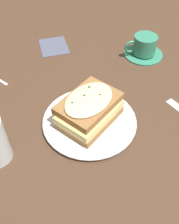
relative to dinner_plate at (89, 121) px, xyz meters
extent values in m
plane|color=#473021|center=(-0.01, 0.02, -0.01)|extent=(2.40, 2.40, 0.00)
cylinder|color=white|center=(0.00, 0.00, 0.00)|extent=(0.22, 0.22, 0.01)
torus|color=white|center=(0.00, 0.00, 0.00)|extent=(0.24, 0.24, 0.01)
cube|color=olive|center=(0.00, 0.00, 0.01)|extent=(0.16, 0.18, 0.02)
cube|color=#EAD17A|center=(0.00, 0.00, 0.03)|extent=(0.16, 0.18, 0.02)
cube|color=olive|center=(-0.01, 0.00, 0.05)|extent=(0.16, 0.18, 0.02)
ellipsoid|color=beige|center=(-0.01, 0.00, 0.07)|extent=(0.15, 0.16, 0.01)
cube|color=#2D6028|center=(-0.04, 0.02, 0.07)|extent=(0.01, 0.01, 0.00)
cube|color=#2D6028|center=(-0.01, 0.03, 0.07)|extent=(0.00, 0.01, 0.00)
cube|color=#2D6028|center=(-0.02, 0.00, 0.07)|extent=(0.00, 0.01, 0.00)
cube|color=#2D6028|center=(-0.01, -0.04, 0.07)|extent=(0.01, 0.01, 0.00)
cylinder|color=#338466|center=(-0.21, 0.28, 0.00)|extent=(0.13, 0.13, 0.01)
cylinder|color=#338466|center=(-0.21, 0.28, 0.03)|extent=(0.07, 0.07, 0.06)
cylinder|color=#381E0F|center=(-0.21, 0.28, 0.05)|extent=(0.06, 0.06, 0.00)
torus|color=#338466|center=(-0.21, 0.23, 0.03)|extent=(0.01, 0.04, 0.04)
cube|color=silver|center=(0.04, 0.24, -0.01)|extent=(0.08, 0.04, 0.00)
cube|color=#333335|center=(0.03, 0.23, 0.00)|extent=(0.04, 0.01, 0.00)
cube|color=#333335|center=(0.03, 0.24, 0.00)|extent=(0.04, 0.01, 0.00)
cube|color=#333335|center=(0.03, 0.24, 0.00)|extent=(0.04, 0.01, 0.00)
cube|color=#4C5166|center=(-0.37, 0.02, -0.01)|extent=(0.12, 0.10, 0.00)
camera|label=1|loc=(0.40, -0.16, 0.49)|focal=42.00mm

